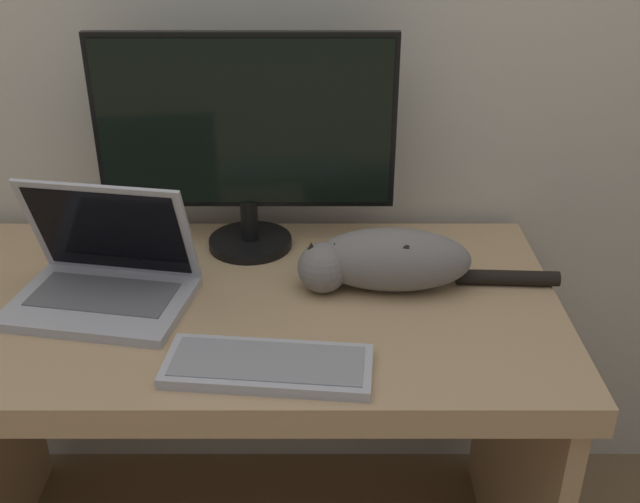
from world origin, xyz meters
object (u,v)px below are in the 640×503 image
Objects in this scene: monitor at (249,137)px; external_keyboard at (271,366)px; laptop at (107,279)px; cat at (389,260)px.

external_keyboard is at bearing -81.69° from monitor.
laptop is at bearing -138.20° from monitor.
laptop is at bearing -172.12° from cat.
monitor is at bearing 103.90° from external_keyboard.
cat is at bearing 15.28° from laptop.
cat is at bearing 57.46° from external_keyboard.
monitor is 1.71× the size of laptop.
external_keyboard is (0.07, -0.48, -0.25)m from monitor.
monitor is at bearing 149.77° from cat.
cat is (0.57, 0.05, 0.02)m from laptop.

